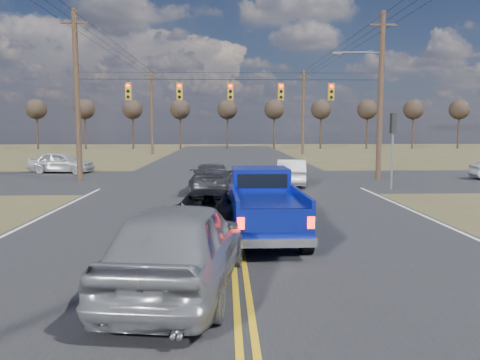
{
  "coord_description": "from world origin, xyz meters",
  "views": [
    {
      "loc": [
        -0.31,
        -10.08,
        3.17
      ],
      "look_at": [
        0.16,
        4.82,
        1.5
      ],
      "focal_mm": 35.0,
      "sensor_mm": 36.0,
      "label": 1
    }
  ],
  "objects_px": {
    "pickup_truck": "(264,205)",
    "silver_suv": "(180,245)",
    "black_suv": "(210,208)",
    "dgrey_car_queue": "(212,178)",
    "cross_car_west": "(61,162)",
    "white_car_queue": "(291,172)"
  },
  "relations": [
    {
      "from": "pickup_truck",
      "to": "cross_car_west",
      "type": "bearing_deg",
      "value": 121.19
    },
    {
      "from": "pickup_truck",
      "to": "dgrey_car_queue",
      "type": "height_order",
      "value": "pickup_truck"
    },
    {
      "from": "dgrey_car_queue",
      "to": "white_car_queue",
      "type": "bearing_deg",
      "value": -146.29
    },
    {
      "from": "cross_car_west",
      "to": "pickup_truck",
      "type": "bearing_deg",
      "value": -140.25
    },
    {
      "from": "white_car_queue",
      "to": "dgrey_car_queue",
      "type": "relative_size",
      "value": 0.9
    },
    {
      "from": "silver_suv",
      "to": "white_car_queue",
      "type": "xyz_separation_m",
      "value": [
        4.53,
        16.7,
        -0.19
      ]
    },
    {
      "from": "pickup_truck",
      "to": "black_suv",
      "type": "xyz_separation_m",
      "value": [
        -1.6,
        1.29,
        -0.3
      ]
    },
    {
      "from": "silver_suv",
      "to": "black_suv",
      "type": "relative_size",
      "value": 1.16
    },
    {
      "from": "silver_suv",
      "to": "black_suv",
      "type": "bearing_deg",
      "value": -86.54
    },
    {
      "from": "pickup_truck",
      "to": "silver_suv",
      "type": "xyz_separation_m",
      "value": [
        -1.99,
        -4.44,
        -0.03
      ]
    },
    {
      "from": "silver_suv",
      "to": "black_suv",
      "type": "xyz_separation_m",
      "value": [
        0.39,
        5.73,
        -0.27
      ]
    },
    {
      "from": "silver_suv",
      "to": "cross_car_west",
      "type": "xyz_separation_m",
      "value": [
        -10.62,
        24.2,
        -0.15
      ]
    },
    {
      "from": "silver_suv",
      "to": "dgrey_car_queue",
      "type": "height_order",
      "value": "silver_suv"
    },
    {
      "from": "black_suv",
      "to": "white_car_queue",
      "type": "relative_size",
      "value": 1.06
    },
    {
      "from": "silver_suv",
      "to": "white_car_queue",
      "type": "bearing_deg",
      "value": -97.79
    },
    {
      "from": "pickup_truck",
      "to": "dgrey_car_queue",
      "type": "distance_m",
      "value": 9.77
    },
    {
      "from": "pickup_truck",
      "to": "silver_suv",
      "type": "bearing_deg",
      "value": -115.52
    },
    {
      "from": "black_suv",
      "to": "dgrey_car_queue",
      "type": "height_order",
      "value": "dgrey_car_queue"
    },
    {
      "from": "pickup_truck",
      "to": "black_suv",
      "type": "bearing_deg",
      "value": 139.67
    },
    {
      "from": "silver_suv",
      "to": "white_car_queue",
      "type": "height_order",
      "value": "silver_suv"
    },
    {
      "from": "silver_suv",
      "to": "cross_car_west",
      "type": "height_order",
      "value": "silver_suv"
    },
    {
      "from": "dgrey_car_queue",
      "to": "cross_car_west",
      "type": "distance_m",
      "value": 14.85
    }
  ]
}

